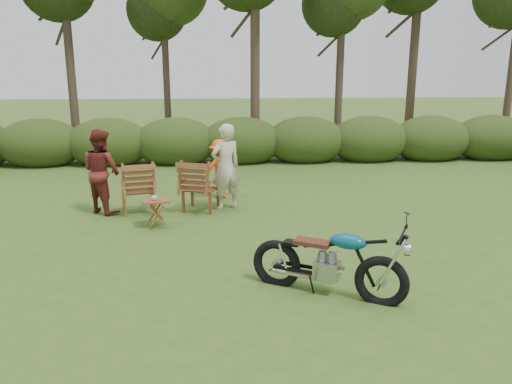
{
  "coord_description": "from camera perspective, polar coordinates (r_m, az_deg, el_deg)",
  "views": [
    {
      "loc": [
        -0.76,
        -6.2,
        2.89
      ],
      "look_at": [
        -0.14,
        1.62,
        0.9
      ],
      "focal_mm": 35.0,
      "sensor_mm": 36.0,
      "label": 1
    }
  ],
  "objects": [
    {
      "name": "ground",
      "position": [
        6.89,
        2.24,
        -10.61
      ],
      "size": [
        80.0,
        80.0,
        0.0
      ],
      "primitive_type": "plane",
      "color": "#31531B",
      "rests_on": "ground"
    },
    {
      "name": "tree_line",
      "position": [
        16.02,
        -0.03,
        17.52
      ],
      "size": [
        22.52,
        11.62,
        8.14
      ],
      "color": "#37281E",
      "rests_on": "ground"
    },
    {
      "name": "motorcycle",
      "position": [
        6.74,
        8.01,
        -11.31
      ],
      "size": [
        2.09,
        1.61,
        1.13
      ],
      "primitive_type": null,
      "rotation": [
        0.0,
        0.0,
        -0.51
      ],
      "color": "#0C80A6",
      "rests_on": "ground"
    },
    {
      "name": "lawn_chair_right",
      "position": [
        10.37,
        -6.27,
        -2.05
      ],
      "size": [
        0.93,
        0.93,
        1.07
      ],
      "primitive_type": null,
      "rotation": [
        0.0,
        0.0,
        2.8
      ],
      "color": "#5C2C17",
      "rests_on": "ground"
    },
    {
      "name": "lawn_chair_left",
      "position": [
        10.44,
        -13.18,
        -2.24
      ],
      "size": [
        0.88,
        0.88,
        1.06
      ],
      "primitive_type": null,
      "rotation": [
        0.0,
        0.0,
        3.37
      ],
      "color": "#5F3017",
      "rests_on": "ground"
    },
    {
      "name": "side_table",
      "position": [
        9.36,
        -11.31,
        -2.39
      ],
      "size": [
        0.58,
        0.51,
        0.52
      ],
      "primitive_type": null,
      "rotation": [
        0.0,
        0.0,
        0.2
      ],
      "color": "brown",
      "rests_on": "ground"
    },
    {
      "name": "cup",
      "position": [
        9.24,
        -11.54,
        -0.66
      ],
      "size": [
        0.14,
        0.14,
        0.09
      ],
      "primitive_type": "imported",
      "rotation": [
        0.0,
        0.0,
        -0.27
      ],
      "color": "beige",
      "rests_on": "side_table"
    },
    {
      "name": "adult_a",
      "position": [
        10.41,
        -3.41,
        -1.92
      ],
      "size": [
        0.77,
        0.68,
        1.77
      ],
      "primitive_type": "imported",
      "rotation": [
        0.0,
        0.0,
        3.63
      ],
      "color": "beige",
      "rests_on": "ground"
    },
    {
      "name": "adult_b",
      "position": [
        10.63,
        -16.91,
        -2.18
      ],
      "size": [
        1.04,
        1.02,
        1.69
      ],
      "primitive_type": "imported",
      "rotation": [
        0.0,
        0.0,
        2.45
      ],
      "color": "maroon",
      "rests_on": "ground"
    },
    {
      "name": "child",
      "position": [
        11.31,
        -4.06,
        -0.62
      ],
      "size": [
        0.96,
        0.72,
        1.32
      ],
      "primitive_type": "imported",
      "rotation": [
        0.0,
        0.0,
        3.44
      ],
      "color": "#F65517",
      "rests_on": "ground"
    }
  ]
}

